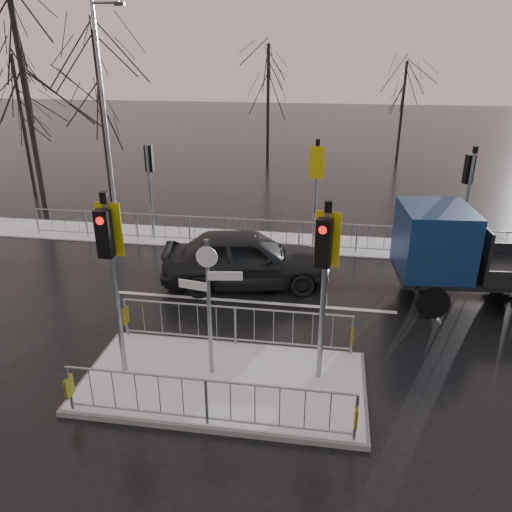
# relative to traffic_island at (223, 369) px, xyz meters

# --- Properties ---
(ground) EXTENTS (120.00, 120.00, 0.00)m
(ground) POSITION_rel_traffic_island_xyz_m (0.01, -0.01, -0.39)
(ground) COLOR black
(ground) RESTS_ON ground
(snow_verge) EXTENTS (30.00, 2.00, 0.04)m
(snow_verge) POSITION_rel_traffic_island_xyz_m (0.01, 8.59, -0.37)
(snow_verge) COLOR white
(snow_verge) RESTS_ON ground
(lane_markings) EXTENTS (8.00, 11.38, 0.01)m
(lane_markings) POSITION_rel_traffic_island_xyz_m (0.01, -0.34, -0.39)
(lane_markings) COLOR silver
(lane_markings) RESTS_ON ground
(traffic_island) EXTENTS (6.00, 3.04, 4.15)m
(traffic_island) POSITION_rel_traffic_island_xyz_m (0.00, 0.00, 0.00)
(traffic_island) COLOR slate
(traffic_island) RESTS_ON ground
(far_kerb_fixtures) EXTENTS (18.00, 0.65, 3.83)m
(far_kerb_fixtures) POSITION_rel_traffic_island_xyz_m (0.31, 8.08, 0.63)
(far_kerb_fixtures) COLOR gray
(far_kerb_fixtures) RESTS_ON ground
(car_far_lane) EXTENTS (5.27, 2.88, 1.70)m
(car_far_lane) POSITION_rel_traffic_island_xyz_m (-0.36, 4.95, 0.46)
(car_far_lane) COLOR black
(car_far_lane) RESTS_ON ground
(flatbed_truck) EXTENTS (6.11, 2.64, 2.76)m
(flatbed_truck) POSITION_rel_traffic_island_xyz_m (5.72, 4.73, 1.08)
(flatbed_truck) COLOR black
(flatbed_truck) RESTS_ON ground
(tree_near_a) EXTENTS (4.75, 4.75, 8.97)m
(tree_near_a) POSITION_rel_traffic_island_xyz_m (-10.49, 10.99, 5.72)
(tree_near_a) COLOR black
(tree_near_a) RESTS_ON ground
(tree_near_b) EXTENTS (4.00, 4.00, 7.55)m
(tree_near_b) POSITION_rel_traffic_island_xyz_m (-7.99, 12.49, 4.76)
(tree_near_b) COLOR black
(tree_near_b) RESTS_ON ground
(tree_near_c) EXTENTS (3.50, 3.50, 6.61)m
(tree_near_c) POSITION_rel_traffic_island_xyz_m (-12.49, 13.49, 4.11)
(tree_near_c) COLOR black
(tree_near_c) RESTS_ON ground
(tree_far_a) EXTENTS (3.75, 3.75, 7.08)m
(tree_far_a) POSITION_rel_traffic_island_xyz_m (-1.99, 21.99, 4.43)
(tree_far_a) COLOR black
(tree_far_a) RESTS_ON ground
(tree_far_b) EXTENTS (3.25, 3.25, 6.14)m
(tree_far_b) POSITION_rel_traffic_island_xyz_m (6.01, 23.99, 3.79)
(tree_far_b) COLOR black
(tree_far_b) RESTS_ON ground
(street_lamp_left) EXTENTS (1.25, 0.18, 8.20)m
(street_lamp_left) POSITION_rel_traffic_island_xyz_m (-6.42, 9.49, 4.10)
(street_lamp_left) COLOR gray
(street_lamp_left) RESTS_ON ground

